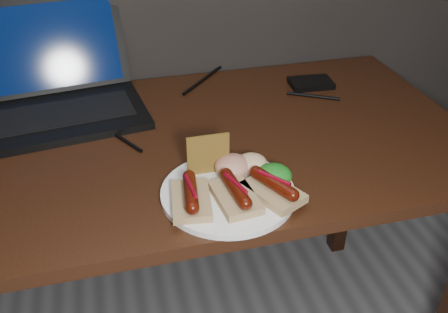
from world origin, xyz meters
TOP-DOWN VIEW (x-y plane):
  - desk at (0.00, 1.38)m, footprint 1.40×0.70m
  - laptop at (-0.24, 1.60)m, footprint 0.44×0.38m
  - hard_drive at (0.43, 1.57)m, footprint 0.12×0.08m
  - desk_cables at (-0.03, 1.53)m, footprint 0.98×0.42m
  - plate at (0.08, 1.15)m, footprint 0.29×0.29m
  - bread_sausage_left at (0.00, 1.13)m, footprint 0.08×0.12m
  - bread_sausage_center at (0.08, 1.12)m, footprint 0.08×0.12m
  - bread_sausage_right at (0.16, 1.11)m, footprint 0.11×0.13m
  - crispbread at (0.06, 1.22)m, footprint 0.09×0.01m
  - salad_greens at (0.17, 1.15)m, footprint 0.07×0.07m
  - salsa_mound at (0.10, 1.20)m, footprint 0.07×0.07m
  - coleslaw_mound at (0.14, 1.20)m, footprint 0.06×0.06m

SIDE VIEW (x-z plane):
  - desk at x=0.00m, z-range 0.29..1.04m
  - desk_cables at x=-0.03m, z-range 0.75..0.76m
  - plate at x=0.08m, z-range 0.75..0.76m
  - hard_drive at x=0.43m, z-range 0.75..0.77m
  - bread_sausage_left at x=0.00m, z-range 0.76..0.80m
  - bread_sausage_center at x=0.08m, z-range 0.76..0.80m
  - bread_sausage_right at x=0.16m, z-range 0.76..0.80m
  - coleslaw_mound at x=0.14m, z-range 0.76..0.80m
  - salad_greens at x=0.17m, z-range 0.76..0.80m
  - salsa_mound at x=0.10m, z-range 0.76..0.80m
  - laptop at x=-0.24m, z-range 0.68..0.93m
  - crispbread at x=0.06m, z-range 0.76..0.85m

